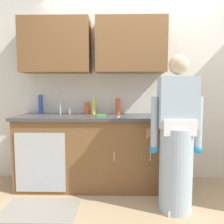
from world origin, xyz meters
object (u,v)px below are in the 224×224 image
at_px(bottle_cleaner_spray, 41,104).
at_px(bottle_water_short, 87,108).
at_px(sink, 60,116).
at_px(person_at_sink, 176,146).
at_px(sponge, 101,115).
at_px(cup_by_sink, 160,111).
at_px(knife_on_counter, 119,117).
at_px(bottle_soap, 118,106).
at_px(bottle_water_tall, 94,106).

height_order(bottle_cleaner_spray, bottle_water_short, bottle_cleaner_spray).
relative_size(sink, person_at_sink, 0.31).
bearing_deg(sponge, sink, 166.29).
height_order(person_at_sink, sponge, person_at_sink).
distance_m(bottle_cleaner_spray, cup_by_sink, 1.66).
relative_size(knife_on_counter, sponge, 2.18).
relative_size(bottle_soap, bottle_water_tall, 0.98).
bearing_deg(knife_on_counter, bottle_soap, 6.47).
height_order(sink, sponge, sink).
bearing_deg(sink, cup_by_sink, 6.58).
xyz_separation_m(sink, bottle_water_tall, (0.42, 0.18, 0.13)).
height_order(bottle_water_short, cup_by_sink, bottle_water_short).
bearing_deg(sponge, cup_by_sink, 20.05).
distance_m(bottle_cleaner_spray, bottle_soap, 1.08).
distance_m(bottle_soap, bottle_water_tall, 0.34).
distance_m(bottle_cleaner_spray, sponge, 0.94).
distance_m(cup_by_sink, knife_on_counter, 0.67).
xyz_separation_m(knife_on_counter, sponge, (-0.22, 0.07, 0.01)).
bearing_deg(bottle_cleaner_spray, bottle_soap, -1.18).
bearing_deg(bottle_cleaner_spray, person_at_sink, -25.72).
distance_m(bottle_soap, knife_on_counter, 0.40).
relative_size(bottle_water_tall, cup_by_sink, 2.35).
bearing_deg(bottle_water_short, sink, -147.88).
bearing_deg(bottle_water_short, sponge, -56.91).
bearing_deg(sink, person_at_sink, -24.10).
height_order(bottle_soap, bottle_water_tall, bottle_water_tall).
height_order(person_at_sink, bottle_water_short, person_at_sink).
bearing_deg(sponge, bottle_soap, 55.83).
relative_size(bottle_water_tall, knife_on_counter, 0.94).
bearing_deg(bottle_cleaner_spray, knife_on_counter, -20.64).
height_order(bottle_water_tall, sponge, bottle_water_tall).
bearing_deg(knife_on_counter, bottle_cleaner_spray, 75.39).
relative_size(sink, bottle_water_short, 3.10).
bearing_deg(bottle_water_short, cup_by_sink, -2.89).
xyz_separation_m(bottle_soap, sponge, (-0.21, -0.31, -0.09)).
bearing_deg(bottle_water_tall, sponge, -67.93).
height_order(bottle_water_tall, cup_by_sink, bottle_water_tall).
height_order(bottle_cleaner_spray, cup_by_sink, bottle_cleaner_spray).
relative_size(bottle_soap, sponge, 2.00).
relative_size(person_at_sink, sponge, 14.73).
bearing_deg(bottle_water_short, bottle_water_tall, -15.78).
xyz_separation_m(bottle_soap, cup_by_sink, (0.57, -0.03, -0.06)).
relative_size(sink, sponge, 4.55).
bearing_deg(bottle_soap, sponge, -124.17).
relative_size(cup_by_sink, sponge, 0.87).
relative_size(bottle_water_short, cup_by_sink, 1.69).
distance_m(person_at_sink, bottle_water_tall, 1.28).
bearing_deg(cup_by_sink, bottle_cleaner_spray, 178.23).
height_order(person_at_sink, bottle_cleaner_spray, person_at_sink).
height_order(bottle_water_short, sponge, bottle_water_short).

